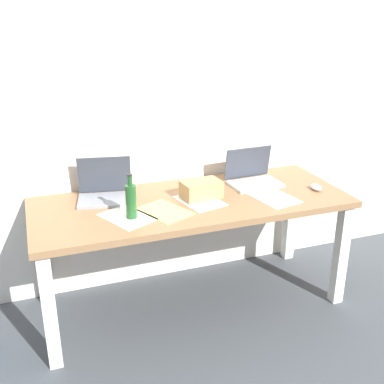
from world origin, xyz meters
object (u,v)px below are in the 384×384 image
(beer_bottle, at_px, (131,201))
(cardboard_box, at_px, (201,190))
(laptop_right, at_px, (253,176))
(desk, at_px, (192,213))
(computer_mouse, at_px, (316,187))
(laptop_left, at_px, (105,191))

(beer_bottle, xyz_separation_m, cardboard_box, (0.46, 0.14, -0.05))
(laptop_right, distance_m, cardboard_box, 0.43)
(beer_bottle, bearing_deg, cardboard_box, 17.19)
(laptop_right, bearing_deg, desk, -164.22)
(beer_bottle, bearing_deg, desk, 18.83)
(computer_mouse, bearing_deg, cardboard_box, 176.30)
(laptop_left, relative_size, computer_mouse, 3.58)
(laptop_left, relative_size, cardboard_box, 1.53)
(computer_mouse, bearing_deg, desk, 177.45)
(laptop_right, bearing_deg, cardboard_box, -162.81)
(laptop_right, xyz_separation_m, beer_bottle, (-0.87, -0.27, 0.05))
(laptop_right, distance_m, computer_mouse, 0.41)
(laptop_left, distance_m, beer_bottle, 0.34)
(laptop_left, relative_size, beer_bottle, 1.41)
(laptop_right, height_order, computer_mouse, laptop_right)
(laptop_right, relative_size, beer_bottle, 1.31)
(beer_bottle, bearing_deg, laptop_right, 17.19)
(laptop_left, bearing_deg, desk, -21.11)
(desk, height_order, laptop_left, laptop_left)
(computer_mouse, bearing_deg, laptop_right, 148.95)
(desk, height_order, laptop_right, laptop_right)
(desk, relative_size, cardboard_box, 8.10)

